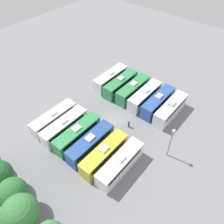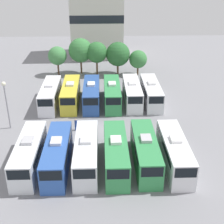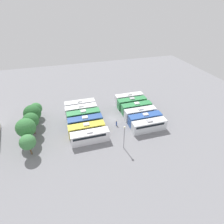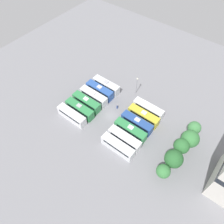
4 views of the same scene
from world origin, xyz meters
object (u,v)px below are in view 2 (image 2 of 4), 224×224
Objects in this scene: worker_person at (76,125)px; tree_4 at (138,59)px; bus_4 at (145,151)px; light_pole at (6,97)px; bus_2 at (86,152)px; tree_0 at (57,56)px; bus_3 at (116,152)px; tree_3 at (118,54)px; bus_7 at (71,93)px; tree_1 at (81,50)px; bus_9 at (112,93)px; bus_8 at (91,93)px; tree_2 at (97,52)px; bus_6 at (50,94)px; bus_11 at (151,92)px; bus_0 at (29,153)px; bus_1 at (57,153)px; depot_building at (97,19)px; bus_10 at (132,92)px; bus_5 at (174,151)px.

tree_4 is (11.24, 23.00, 2.47)m from worker_person.
bus_4 is 1.44× the size of light_pole.
tree_0 reaches higher than bus_2.
tree_3 reaches higher than bus_3.
bus_7 is 15.45m from tree_1.
tree_1 is (0.94, 15.11, 3.11)m from bus_7.
bus_9 is at bearing -68.80° from tree_1.
bus_4 is 18.54m from bus_8.
tree_2 is 1.33× the size of tree_4.
tree_3 reaches higher than tree_0.
tree_1 reaches higher than worker_person.
bus_6 is 16.69m from bus_11.
bus_0 is 3.23m from bus_1.
bus_7 is at bearing 120.05° from bus_4.
worker_person is at bearing -142.25° from bus_11.
depot_building reaches higher than bus_3.
depot_building is (-2.36, 47.18, 6.87)m from bus_3.
bus_7 is 1.00× the size of bus_10.
bus_5 is 5.71× the size of worker_person.
bus_9 is 3.35m from bus_10.
light_pole is at bearing -118.67° from tree_2.
bus_8 is (6.73, 17.29, 0.00)m from bus_0.
bus_1 reaches higher than worker_person.
bus_1 is 32.38m from tree_0.
bus_10 is 1.37× the size of tree_1.
bus_6 is 1.44× the size of light_pole.
bus_0 and bus_3 have the same top height.
tree_2 is (-5.85, 31.72, 2.88)m from bus_4.
bus_5 and bus_6 have the same top height.
bus_9 is 1.71× the size of tree_0.
light_pole is (-11.27, 9.38, 3.04)m from bus_2.
tree_0 is 17.71m from depot_building.
bus_7 is at bearing -179.62° from bus_11.
bus_1 is 32.36m from tree_2.
bus_5 is 24.13m from bus_6.
worker_person is 0.26× the size of tree_3.
bus_10 is at bearing 68.55° from bus_2.
bus_3 is 17.54m from bus_9.
worker_person is (-5.43, -9.01, -0.99)m from bus_9.
tree_2 is at bearing -178.81° from tree_3.
bus_9 is (3.42, -0.01, 0.00)m from bus_8.
depot_building is (-8.39, 15.65, 5.38)m from tree_4.
bus_5 is at bearing -0.01° from bus_3.
tree_3 is 4.26m from tree_4.
bus_0 is 9.57m from worker_person.
bus_1 is 17.68m from bus_7.
bus_2 is 0.59× the size of depot_building.
bus_9 is at bearing 0.94° from bus_6.
worker_person is at bearing 60.29° from bus_0.
light_pole is at bearing -121.01° from bus_6.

